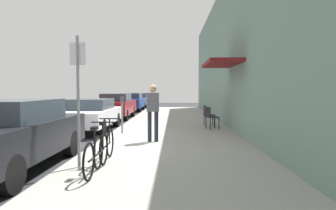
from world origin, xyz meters
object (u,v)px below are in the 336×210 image
object	(u,v)px
parked_car_1	(90,114)
street_sign	(78,91)
parked_car_4	(140,100)
parked_car_2	(116,106)
parked_car_3	(131,102)
bicycle_1	(105,146)
bicycle_0	(97,153)
parking_meter	(122,112)
parked_car_0	(9,134)
cafe_chair_1	(208,114)
cafe_chair_0	(211,116)
pedestrian_standing	(153,108)

from	to	relation	value
parked_car_1	street_sign	distance (m)	6.30
parked_car_4	street_sign	distance (m)	23.29
parked_car_2	parked_car_3	xyz separation A→B (m)	(0.00, 6.29, -0.01)
parked_car_4	bicycle_1	size ratio (longest dim) A/B	2.57
parked_car_2	bicycle_0	xyz separation A→B (m)	(1.95, -11.65, -0.28)
parking_meter	parked_car_4	bearing A→B (deg)	94.76
parked_car_1	bicycle_1	distance (m)	5.98
parked_car_0	parked_car_1	bearing A→B (deg)	90.00
parked_car_2	bicycle_0	bearing A→B (deg)	-80.48
parked_car_4	bicycle_1	world-z (taller)	parked_car_4
cafe_chair_1	parked_car_4	bearing A→B (deg)	106.49
parked_car_3	cafe_chair_1	distance (m)	11.75
parked_car_0	parked_car_1	xyz separation A→B (m)	(0.00, 5.88, -0.07)
street_sign	bicycle_1	distance (m)	1.29
parked_car_0	parked_car_4	size ratio (longest dim) A/B	1.00
bicycle_0	parked_car_4	bearing A→B (deg)	94.73
parked_car_0	parked_car_2	world-z (taller)	same
bicycle_1	cafe_chair_1	distance (m)	7.11
parked_car_1	parking_meter	size ratio (longest dim) A/B	3.33
cafe_chair_0	pedestrian_standing	size ratio (longest dim) A/B	0.51
parked_car_0	parked_car_1	world-z (taller)	parked_car_0
parked_car_3	pedestrian_standing	bearing A→B (deg)	-79.30
parked_car_1	parked_car_2	size ratio (longest dim) A/B	1.00
parked_car_3	street_sign	size ratio (longest dim) A/B	1.69
bicycle_1	parked_car_3	bearing A→B (deg)	96.38
parked_car_1	cafe_chair_0	size ratio (longest dim) A/B	5.06
bicycle_0	parked_car_0	bearing A→B (deg)	164.77
parking_meter	bicycle_1	distance (m)	4.24
parked_car_4	cafe_chair_0	bearing A→B (deg)	-74.39
bicycle_0	cafe_chair_0	world-z (taller)	bicycle_0
parked_car_2	bicycle_0	distance (m)	11.81
street_sign	parked_car_2	bearing A→B (deg)	97.57
parked_car_2	parked_car_4	xyz separation A→B (m)	(-0.00, 11.94, -0.05)
parked_car_2	street_sign	world-z (taller)	street_sign
bicycle_1	parking_meter	bearing A→B (deg)	95.03
parked_car_0	parked_car_2	distance (m)	11.12
cafe_chair_0	parked_car_4	bearing A→B (deg)	105.61
parked_car_0	bicycle_0	distance (m)	2.04
pedestrian_standing	cafe_chair_1	bearing A→B (deg)	62.17
parked_car_0	bicycle_0	size ratio (longest dim) A/B	2.57
bicycle_0	bicycle_1	size ratio (longest dim) A/B	1.00
parked_car_1	bicycle_1	size ratio (longest dim) A/B	2.57
street_sign	parked_car_3	bearing A→B (deg)	94.88
parking_meter	bicycle_1	bearing A→B (deg)	-84.97
bicycle_1	parked_car_0	bearing A→B (deg)	-173.56
bicycle_0	cafe_chair_0	xyz separation A→B (m)	(2.89, 6.25, 0.14)
street_sign	cafe_chair_1	xyz separation A→B (m)	(3.34, 6.87, -1.02)
parked_car_2	cafe_chair_0	bearing A→B (deg)	-48.09
parked_car_1	street_sign	xyz separation A→B (m)	(1.50, -6.05, 0.95)
parked_car_3	parking_meter	bearing A→B (deg)	-83.19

